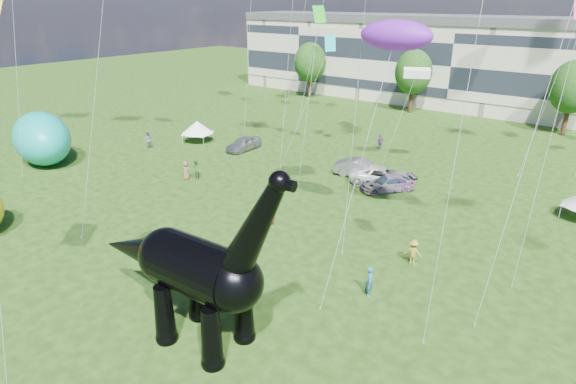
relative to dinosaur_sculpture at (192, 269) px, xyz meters
The scene contains 13 objects.
ground 4.02m from the dinosaur_sculpture, behind, with size 220.00×220.00×0.00m, color #16330C.
terrace_row 62.64m from the dinosaur_sculpture, 98.61° to the left, with size 78.00×11.00×12.00m, color beige.
tree_far_left 61.55m from the dinosaur_sculpture, 120.67° to the left, with size 5.20×5.20×9.44m.
tree_mid_left 54.62m from the dinosaur_sculpture, 104.19° to the left, with size 5.20×5.20×9.44m.
tree_mid_right 53.37m from the dinosaur_sculpture, 82.86° to the left, with size 5.20×5.20×9.44m.
dinosaur_sculpture is the anchor object (origin of this frame).
car_silver 31.29m from the dinosaur_sculpture, 128.89° to the left, with size 1.81×4.50×1.53m, color #B5B5BA.
car_grey 25.43m from the dinosaur_sculpture, 101.72° to the left, with size 1.74×5.00×1.65m, color gray.
car_white 24.55m from the dinosaur_sculpture, 96.20° to the left, with size 2.66×5.76×1.60m, color white.
car_dark 23.45m from the dinosaur_sculpture, 93.97° to the left, with size 1.89×4.65×1.35m, color #595960.
gazebo_left 34.96m from the dinosaur_sculpture, 138.00° to the left, with size 4.60×4.60×2.47m.
inflatable_teal 33.32m from the dinosaur_sculpture, 164.96° to the left, with size 8.30×5.19×5.19m, color #0DA198.
visitors 14.19m from the dinosaur_sculpture, 101.29° to the left, with size 54.06×44.63×1.89m.
Camera 1 is at (16.87, -12.39, 15.48)m, focal length 30.00 mm.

